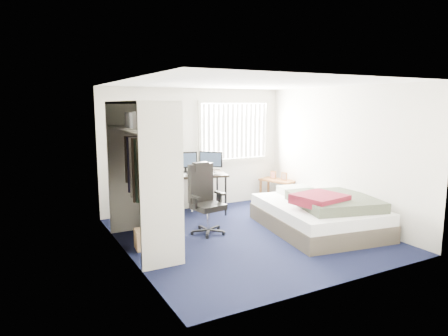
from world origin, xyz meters
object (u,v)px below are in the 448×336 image
at_px(office_chair, 205,206).
at_px(desk, 184,173).
at_px(bed, 319,213).
at_px(nightstand, 277,182).

bearing_deg(office_chair, desk, 84.03).
height_order(desk, bed, desk).
bearing_deg(office_chair, bed, -24.57).
bearing_deg(nightstand, bed, -104.36).
bearing_deg(bed, desk, 128.81).
relative_size(office_chair, bed, 0.50).
relative_size(office_chair, nightstand, 1.40).
relative_size(nightstand, bed, 0.35).
height_order(office_chair, nightstand, office_chair).
distance_m(office_chair, bed, 1.99).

